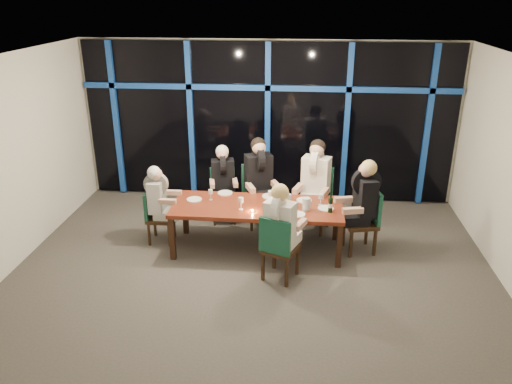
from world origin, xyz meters
TOP-DOWN VIEW (x-y plane):
  - room at (0.00, 0.00)m, footprint 7.04×7.00m
  - window_wall at (0.01, 2.93)m, footprint 6.86×0.43m
  - dining_table at (0.00, 0.80)m, footprint 2.60×1.00m
  - chair_far_left at (-0.70, 1.85)m, footprint 0.52×0.52m
  - chair_far_mid at (-0.08, 1.76)m, footprint 0.64×0.64m
  - chair_far_right at (0.91, 1.67)m, footprint 0.63×0.63m
  - chair_end_left at (-1.64, 0.92)m, footprint 0.41×0.41m
  - chair_end_right at (1.67, 0.91)m, footprint 0.57×0.57m
  - chair_near_mid at (0.37, -0.09)m, footprint 0.60×0.60m
  - diner_far_left at (-0.68, 1.78)m, footprint 0.52×0.63m
  - diner_far_mid at (-0.05, 1.68)m, footprint 0.65×0.72m
  - diner_far_right at (0.89, 1.58)m, footprint 0.64×0.73m
  - diner_end_left at (-1.57, 0.92)m, footprint 0.54×0.43m
  - diner_end_right at (1.59, 0.89)m, footprint 0.68×0.57m
  - diner_near_mid at (0.40, -0.01)m, footprint 0.61×0.67m
  - plate_far_left at (-0.56, 1.22)m, footprint 0.24×0.24m
  - plate_far_mid at (0.16, 1.16)m, footprint 0.24×0.24m
  - plate_far_right at (0.71, 1.05)m, footprint 0.24×0.24m
  - plate_end_left at (-1.00, 0.92)m, footprint 0.24×0.24m
  - plate_end_right at (1.04, 0.76)m, footprint 0.24×0.24m
  - plate_near_mid at (0.61, 0.51)m, footprint 0.24×0.24m
  - wine_bottle at (1.10, 0.65)m, footprint 0.07×0.07m
  - water_pitcher at (0.74, 0.68)m, footprint 0.12×0.11m
  - tea_light at (-0.05, 0.56)m, footprint 0.05×0.05m
  - wine_glass_a at (-0.23, 0.62)m, footprint 0.08×0.08m
  - wine_glass_b at (0.19, 0.92)m, footprint 0.07×0.07m
  - wine_glass_c at (0.48, 0.83)m, footprint 0.07×0.07m
  - wine_glass_d at (-0.75, 0.95)m, footprint 0.07×0.07m
  - wine_glass_e at (0.96, 0.91)m, footprint 0.07×0.07m

SIDE VIEW (x-z plane):
  - chair_end_left at x=-1.64m, z-range 0.05..0.93m
  - chair_far_left at x=-0.70m, z-range 0.05..0.99m
  - chair_near_mid at x=0.37m, z-range 0.06..1.04m
  - chair_end_right at x=1.67m, z-range 0.06..1.08m
  - chair_far_mid at x=-0.08m, z-range 0.06..1.12m
  - chair_far_right at x=0.91m, z-range 0.06..1.14m
  - dining_table at x=0.00m, z-range 0.31..1.06m
  - plate_far_left at x=-0.56m, z-range 0.75..0.76m
  - plate_far_mid at x=0.16m, z-range 0.75..0.76m
  - plate_far_right at x=0.71m, z-range 0.75..0.76m
  - plate_end_left at x=-1.00m, z-range 0.75..0.76m
  - plate_end_right at x=1.04m, z-range 0.75..0.76m
  - plate_near_mid at x=0.61m, z-range 0.75..0.76m
  - tea_light at x=-0.05m, z-range 0.75..0.78m
  - diner_end_left at x=-1.57m, z-range 0.41..1.27m
  - water_pitcher at x=0.74m, z-range 0.75..0.95m
  - wine_bottle at x=1.10m, z-range 0.72..1.02m
  - wine_glass_d at x=-0.75m, z-range 0.79..0.96m
  - wine_glass_e at x=0.96m, z-range 0.79..0.97m
  - wine_glass_c at x=0.48m, z-range 0.79..0.98m
  - wine_glass_b at x=0.19m, z-range 0.79..0.99m
  - wine_glass_a at x=-0.23m, z-range 0.79..0.99m
  - diner_far_left at x=-0.68m, z-range 0.44..1.35m
  - diner_near_mid at x=0.40m, z-range 0.46..1.42m
  - diner_end_right at x=1.59m, z-range 0.47..1.47m
  - diner_far_mid at x=-0.05m, z-range 0.49..1.52m
  - diner_far_right at x=0.89m, z-range 0.50..1.54m
  - window_wall at x=0.01m, z-range 0.08..3.02m
  - room at x=0.00m, z-range 0.51..3.53m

